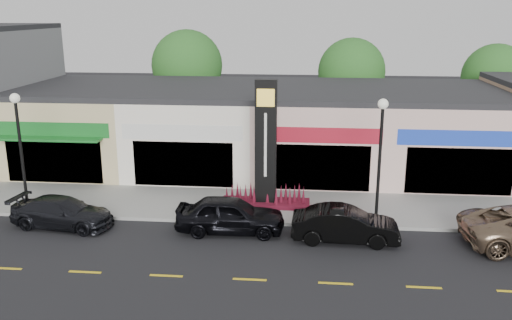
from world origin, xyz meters
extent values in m
plane|color=black|center=(0.00, 0.00, 0.00)|extent=(120.00, 120.00, 0.00)
cube|color=gray|center=(0.00, 4.35, 0.07)|extent=(52.00, 4.30, 0.15)
cube|color=gray|center=(0.00, 2.10, 0.07)|extent=(52.00, 0.20, 0.15)
cube|color=#C8BB80|center=(-8.50, 11.50, 2.25)|extent=(7.00, 10.00, 4.50)
cube|color=#262628|center=(-8.50, 11.50, 4.65)|extent=(7.00, 10.00, 0.30)
cube|color=black|center=(-8.50, 6.55, 1.40)|extent=(5.25, 0.10, 2.40)
cube|color=#186D25|center=(-8.50, 6.55, 3.10)|extent=(6.30, 0.12, 0.80)
cube|color=#186D25|center=(-8.50, 6.10, 2.70)|extent=(5.60, 0.90, 0.12)
cube|color=silver|center=(-1.50, 11.50, 2.25)|extent=(7.00, 10.00, 4.50)
cube|color=#262628|center=(-1.50, 11.50, 4.65)|extent=(7.00, 10.00, 0.30)
cube|color=black|center=(-1.50, 6.55, 1.40)|extent=(5.25, 0.10, 2.40)
cube|color=silver|center=(-1.50, 6.55, 3.10)|extent=(6.30, 0.12, 0.80)
cube|color=beige|center=(5.50, 11.50, 2.25)|extent=(7.00, 10.00, 4.50)
cube|color=#262628|center=(5.50, 11.50, 4.65)|extent=(7.00, 10.00, 0.30)
cube|color=black|center=(5.50, 6.55, 1.40)|extent=(5.25, 0.10, 2.40)
cube|color=#A81628|center=(5.50, 6.55, 3.10)|extent=(6.30, 0.12, 0.80)
cube|color=beige|center=(12.50, 11.50, 2.25)|extent=(7.00, 10.00, 4.50)
cube|color=#262628|center=(12.50, 11.50, 4.65)|extent=(7.00, 10.00, 0.30)
cube|color=black|center=(12.50, 6.55, 1.40)|extent=(5.25, 0.10, 2.40)
cube|color=blue|center=(12.50, 6.55, 3.10)|extent=(6.30, 0.12, 0.80)
cylinder|color=#382619|center=(-4.00, 19.50, 1.57)|extent=(0.36, 0.36, 3.15)
sphere|color=#215B1C|center=(-4.00, 19.50, 5.23)|extent=(5.20, 5.20, 5.20)
cylinder|color=#382619|center=(8.00, 19.50, 1.49)|extent=(0.36, 0.36, 2.97)
sphere|color=#215B1C|center=(8.00, 19.50, 4.89)|extent=(4.80, 4.80, 4.80)
cylinder|color=#382619|center=(18.00, 19.50, 1.40)|extent=(0.36, 0.36, 2.80)
sphere|color=#215B1C|center=(18.00, 19.50, 4.64)|extent=(4.60, 4.60, 4.60)
cylinder|color=black|center=(-8.00, 2.50, 0.30)|extent=(0.32, 0.32, 0.30)
cylinder|color=black|center=(-8.00, 2.50, 2.80)|extent=(0.14, 0.14, 5.00)
sphere|color=silver|center=(-8.00, 2.50, 5.40)|extent=(0.44, 0.44, 0.44)
cylinder|color=black|center=(8.00, 2.50, 0.30)|extent=(0.32, 0.32, 0.30)
cylinder|color=black|center=(8.00, 2.50, 2.80)|extent=(0.14, 0.14, 5.00)
sphere|color=silver|center=(8.00, 2.50, 5.40)|extent=(0.44, 0.44, 0.44)
cube|color=#520E1E|center=(3.00, 4.20, 0.25)|extent=(4.20, 1.30, 0.20)
cube|color=black|center=(3.00, 4.20, 3.15)|extent=(1.00, 0.40, 6.00)
cube|color=yellow|center=(3.00, 3.98, 5.35)|extent=(0.80, 0.05, 0.80)
cube|color=silver|center=(3.00, 3.98, 3.15)|extent=(0.12, 0.04, 3.00)
imported|color=black|center=(-5.64, 1.06, 0.65)|extent=(2.36, 4.68, 1.30)
imported|color=black|center=(1.73, 1.16, 0.78)|extent=(1.95, 4.64, 1.57)
imported|color=black|center=(6.53, 0.65, 0.72)|extent=(1.65, 4.39, 1.43)
camera|label=1|loc=(4.84, -20.13, 9.15)|focal=38.00mm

